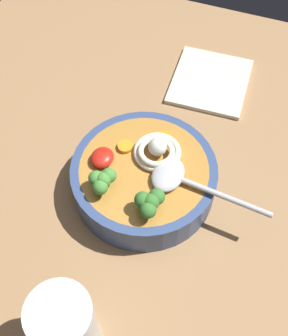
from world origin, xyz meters
TOP-DOWN VIEW (x-y plane):
  - table_slab at (0.00, 0.00)cm, footprint 91.59×91.59cm
  - soup_bowl at (1.35, -0.97)cm, footprint 21.38×21.38cm
  - noodle_pile at (-1.52, -0.12)cm, footprint 7.75×7.60cm
  - soup_spoon at (1.83, 4.14)cm, footprint 6.39×17.44cm
  - chili_sauce_dollop at (2.22, -7.05)cm, footprint 3.65×3.29cm
  - broccoli_floret_center at (7.53, 2.08)cm, footprint 4.47×3.84cm
  - broccoli_floret_rear at (6.48, -5.12)cm, footprint 4.20×3.61cm
  - carrot_slice_far at (-4.46, 0.10)cm, footprint 2.84×2.84cm
  - carrot_slice_front at (-1.05, -4.80)cm, footprint 2.24×2.24cm
  - drinking_glass at (25.20, -1.73)cm, footprint 7.31×7.31cm
  - folded_napkin at (-23.77, 2.70)cm, footprint 15.31×13.96cm

SIDE VIEW (x-z plane):
  - table_slab at x=0.00cm, z-range 0.00..3.16cm
  - folded_napkin at x=-23.77cm, z-range 3.16..3.96cm
  - soup_bowl at x=1.35cm, z-range 3.25..8.67cm
  - carrot_slice_far at x=-4.46cm, z-range 8.58..9.08cm
  - carrot_slice_front at x=-1.05cm, z-range 8.58..9.23cm
  - drinking_glass at x=25.20cm, z-range 3.16..15.27cm
  - soup_spoon at x=1.83cm, z-range 8.58..10.18cm
  - chili_sauce_dollop at x=2.22cm, z-range 8.58..10.23cm
  - noodle_pile at x=-1.52cm, z-range 7.99..11.11cm
  - broccoli_floret_rear at x=6.48cm, z-range 9.00..12.32cm
  - broccoli_floret_center at x=7.53cm, z-range 9.03..12.56cm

